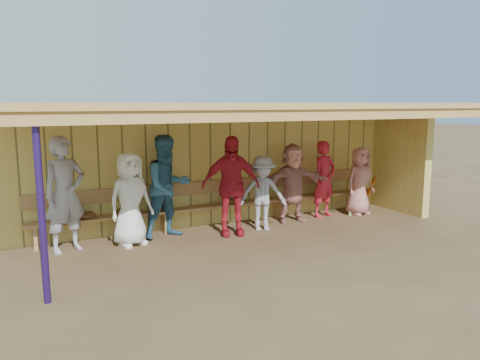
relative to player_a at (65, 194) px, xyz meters
name	(u,v)px	position (x,y,z in m)	size (l,w,h in m)	color
ground	(248,238)	(3.11, -0.70, -0.98)	(90.00, 90.00, 0.00)	brown
player_a	(65,194)	(0.00, 0.00, 0.00)	(0.72, 0.47, 1.97)	#99969E
player_b	(130,199)	(1.05, -0.15, -0.15)	(0.81, 0.53, 1.66)	white
player_c	(168,187)	(1.81, 0.05, -0.02)	(0.94, 0.73, 1.93)	#306585
player_d	(231,186)	(2.92, -0.34, -0.03)	(1.11, 0.46, 1.90)	red
player_e	(262,193)	(3.63, -0.30, -0.24)	(0.96, 0.55, 1.48)	#96989E
player_f	(293,183)	(4.50, -0.05, -0.15)	(1.55, 0.49, 1.67)	tan
player_g	(324,179)	(5.38, 0.05, -0.14)	(0.61, 0.40, 1.68)	red
player_h	(360,181)	(6.21, -0.15, -0.22)	(0.75, 0.49, 1.53)	#B57166
dugout_structure	(250,144)	(3.50, -0.02, 0.71)	(8.80, 3.20, 2.50)	#D6BC5B
bench	(223,200)	(3.11, 0.41, -0.46)	(7.60, 0.34, 0.93)	#B5844D
dugout_equipment	(197,206)	(2.47, 0.28, -0.49)	(6.60, 0.62, 0.80)	#D26118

